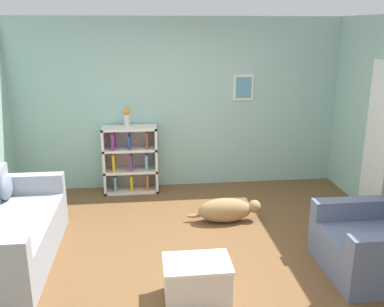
{
  "coord_description": "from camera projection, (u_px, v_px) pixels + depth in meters",
  "views": [
    {
      "loc": [
        -0.53,
        -4.27,
        2.44
      ],
      "look_at": [
        0.0,
        0.4,
        1.05
      ],
      "focal_mm": 40.0,
      "sensor_mm": 36.0,
      "label": 1
    }
  ],
  "objects": [
    {
      "name": "dog",
      "position": [
        227.0,
        210.0,
        5.55
      ],
      "size": [
        0.98,
        0.29,
        0.32
      ],
      "color": "#9E7A4C",
      "rests_on": "ground_plane"
    },
    {
      "name": "vase",
      "position": [
        127.0,
        116.0,
        6.3
      ],
      "size": [
        0.11,
        0.11,
        0.29
      ],
      "color": "silver",
      "rests_on": "bookshelf"
    },
    {
      "name": "ground_plane",
      "position": [
        196.0,
        253.0,
        4.82
      ],
      "size": [
        14.0,
        14.0,
        0.0
      ],
      "primitive_type": "plane",
      "color": "brown"
    },
    {
      "name": "couch",
      "position": [
        6.0,
        234.0,
        4.56
      ],
      "size": [
        0.84,
        1.9,
        0.84
      ],
      "color": "#9399A3",
      "rests_on": "ground_plane"
    },
    {
      "name": "wall_back",
      "position": [
        179.0,
        104.0,
        6.59
      ],
      "size": [
        5.6,
        0.13,
        2.6
      ],
      "color": "#93BCB2",
      "rests_on": "ground_plane"
    },
    {
      "name": "bookshelf",
      "position": [
        130.0,
        159.0,
        6.52
      ],
      "size": [
        0.81,
        0.36,
        1.02
      ],
      "color": "silver",
      "rests_on": "ground_plane"
    },
    {
      "name": "coffee_table",
      "position": [
        197.0,
        279.0,
        3.95
      ],
      "size": [
        0.62,
        0.43,
        0.39
      ],
      "color": "silver",
      "rests_on": "ground_plane"
    },
    {
      "name": "recliner_chair",
      "position": [
        381.0,
        242.0,
        4.39
      ],
      "size": [
        1.0,
        1.03,
        0.96
      ],
      "color": "slate",
      "rests_on": "ground_plane"
    }
  ]
}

